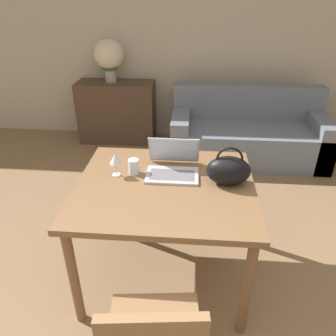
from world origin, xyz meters
TOP-DOWN VIEW (x-y plane):
  - wall_back at (0.00, 3.40)m, footprint 10.00×0.06m
  - dining_table at (-0.05, 0.80)m, footprint 1.13×0.99m
  - couch at (0.77, 2.77)m, footprint 1.81×0.82m
  - sideboard at (-0.90, 3.12)m, footprint 0.99×0.40m
  - laptop at (-0.01, 0.98)m, footprint 0.34×0.32m
  - drinking_glass at (-0.27, 0.93)m, footprint 0.07×0.07m
  - wine_glass at (-0.38, 0.89)m, footprint 0.07×0.07m
  - handbag at (0.34, 0.85)m, footprint 0.28×0.17m
  - flower_vase at (-0.95, 3.15)m, footprint 0.36×0.36m

SIDE VIEW (x-z plane):
  - couch at x=0.77m, z-range -0.12..0.70m
  - sideboard at x=-0.90m, z-range 0.00..0.79m
  - dining_table at x=-0.05m, z-range 0.29..1.07m
  - drinking_glass at x=-0.27m, z-range 0.78..0.88m
  - laptop at x=-0.01m, z-range 0.72..0.94m
  - handbag at x=0.34m, z-range 0.74..1.00m
  - wine_glass at x=-0.38m, z-range 0.81..0.97m
  - flower_vase at x=-0.95m, z-range 0.83..1.35m
  - wall_back at x=0.00m, z-range 0.00..2.70m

